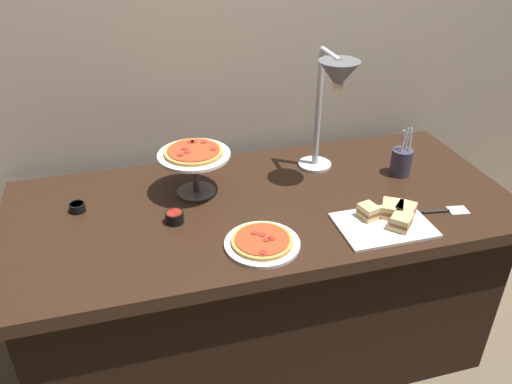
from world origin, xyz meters
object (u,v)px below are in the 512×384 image
at_px(heat_lamp, 334,87).
at_px(sandwich_platter, 389,218).
at_px(serving_spatula, 447,211).
at_px(sauce_cup_near, 77,207).
at_px(pizza_plate_front, 262,242).
at_px(utensil_holder, 401,161).
at_px(sauce_cup_far, 175,217).
at_px(pizza_plate_center, 194,158).

xyz_separation_m(heat_lamp, sandwich_platter, (0.09, -0.35, -0.37)).
bearing_deg(serving_spatula, sauce_cup_near, 164.47).
height_order(pizza_plate_front, utensil_holder, utensil_holder).
distance_m(sandwich_platter, sauce_cup_far, 0.75).
bearing_deg(heat_lamp, utensil_holder, -5.78).
xyz_separation_m(heat_lamp, pizza_plate_center, (-0.52, 0.05, -0.24)).
height_order(sauce_cup_far, utensil_holder, utensil_holder).
relative_size(sauce_cup_near, sauce_cup_far, 0.88).
xyz_separation_m(pizza_plate_center, sandwich_platter, (0.62, -0.39, -0.13)).
height_order(pizza_plate_center, sandwich_platter, pizza_plate_center).
relative_size(heat_lamp, pizza_plate_front, 2.01).
bearing_deg(pizza_plate_center, sauce_cup_far, -120.55).
height_order(heat_lamp, utensil_holder, heat_lamp).
relative_size(pizza_plate_center, serving_spatula, 1.57).
bearing_deg(sauce_cup_far, heat_lamp, 12.30).
bearing_deg(sauce_cup_far, pizza_plate_front, -39.30).
bearing_deg(heat_lamp, pizza_plate_front, -136.60).
xyz_separation_m(sauce_cup_near, utensil_holder, (1.27, -0.06, 0.04)).
height_order(pizza_plate_front, sandwich_platter, sandwich_platter).
relative_size(sauce_cup_near, serving_spatula, 0.33).
relative_size(sandwich_platter, sauce_cup_near, 5.59).
xyz_separation_m(sandwich_platter, serving_spatula, (0.25, 0.01, -0.02)).
xyz_separation_m(heat_lamp, utensil_holder, (0.31, -0.03, -0.33)).
relative_size(pizza_plate_center, sauce_cup_near, 4.73).
height_order(pizza_plate_center, sauce_cup_near, pizza_plate_center).
relative_size(heat_lamp, serving_spatula, 2.93).
bearing_deg(utensil_holder, heat_lamp, 174.22).
height_order(sandwich_platter, serving_spatula, sandwich_platter).
bearing_deg(sauce_cup_near, sauce_cup_far, -26.43).
bearing_deg(sauce_cup_far, sauce_cup_near, 153.57).
bearing_deg(sauce_cup_far, serving_spatula, -11.45).
relative_size(pizza_plate_front, sandwich_platter, 0.78).
distance_m(pizza_plate_center, serving_spatula, 0.95).
distance_m(sauce_cup_far, utensil_holder, 0.95).
height_order(sandwich_platter, sauce_cup_far, sandwich_platter).
bearing_deg(pizza_plate_center, sandwich_platter, -32.44).
xyz_separation_m(utensil_holder, serving_spatula, (0.03, -0.30, -0.06)).
height_order(pizza_plate_front, sauce_cup_far, sauce_cup_far).
distance_m(pizza_plate_front, utensil_holder, 0.75).
bearing_deg(pizza_plate_front, heat_lamp, 43.40).
xyz_separation_m(sandwich_platter, utensil_holder, (0.22, 0.31, 0.04)).
distance_m(pizza_plate_front, sauce_cup_near, 0.70).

